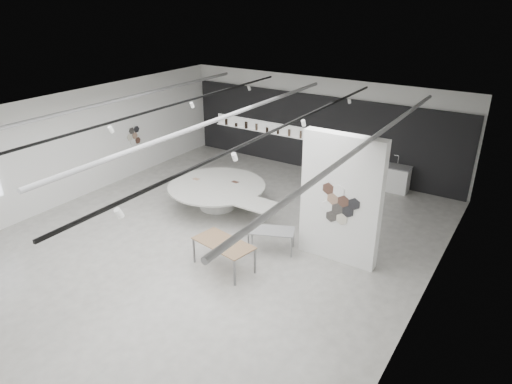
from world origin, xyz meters
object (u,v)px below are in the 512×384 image
Objects in this scene: display_island at (218,193)px; sample_table_wood at (223,244)px; kitchen_counter at (386,177)px; sample_table_stone at (271,232)px; partition_column at (341,200)px.

display_island is 2.39× the size of sample_table_wood.
sample_table_wood is at bearing -49.31° from display_island.
kitchen_counter is (4.29, 4.75, -0.07)m from display_island.
kitchen_counter is at bearing 77.91° from sample_table_stone.
display_island reaches higher than sample_table_stone.
sample_table_wood is (-2.34, -2.11, -1.08)m from partition_column.
partition_column is 0.84× the size of display_island.
partition_column is 2.10× the size of kitchen_counter.
display_island is at bearing 154.40° from sample_table_stone.
kitchen_counter is (1.93, 7.63, -0.24)m from sample_table_wood.
display_island is 3.29m from sample_table_stone.
display_island is at bearing 129.36° from sample_table_wood.
kitchen_counter is at bearing 94.29° from partition_column.
sample_table_stone is at bearing -24.27° from display_island.
sample_table_stone is 0.84× the size of kitchen_counter.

